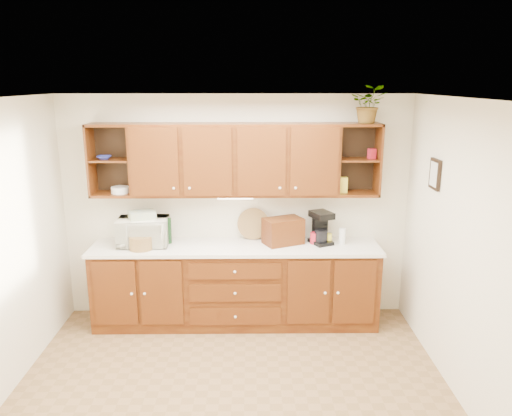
{
  "coord_description": "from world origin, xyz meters",
  "views": [
    {
      "loc": [
        0.17,
        -3.89,
        2.74
      ],
      "look_at": [
        0.23,
        1.15,
        1.45
      ],
      "focal_mm": 35.0,
      "sensor_mm": 36.0,
      "label": 1
    }
  ],
  "objects_px": {
    "microwave": "(143,232)",
    "coffee_maker": "(321,228)",
    "bread_box": "(283,231)",
    "potted_plant": "(369,104)"
  },
  "relations": [
    {
      "from": "bread_box",
      "to": "potted_plant",
      "type": "distance_m",
      "value": 1.67
    },
    {
      "from": "potted_plant",
      "to": "coffee_maker",
      "type": "bearing_deg",
      "value": -178.1
    },
    {
      "from": "microwave",
      "to": "coffee_maker",
      "type": "height_order",
      "value": "coffee_maker"
    },
    {
      "from": "microwave",
      "to": "bread_box",
      "type": "distance_m",
      "value": 1.58
    },
    {
      "from": "microwave",
      "to": "bread_box",
      "type": "bearing_deg",
      "value": -1.71
    },
    {
      "from": "bread_box",
      "to": "coffee_maker",
      "type": "bearing_deg",
      "value": -21.9
    },
    {
      "from": "microwave",
      "to": "coffee_maker",
      "type": "relative_size",
      "value": 1.5
    },
    {
      "from": "microwave",
      "to": "coffee_maker",
      "type": "bearing_deg",
      "value": -1.41
    },
    {
      "from": "potted_plant",
      "to": "microwave",
      "type": "bearing_deg",
      "value": -178.53
    },
    {
      "from": "microwave",
      "to": "potted_plant",
      "type": "xyz_separation_m",
      "value": [
        2.48,
        0.06,
        1.4
      ]
    }
  ]
}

